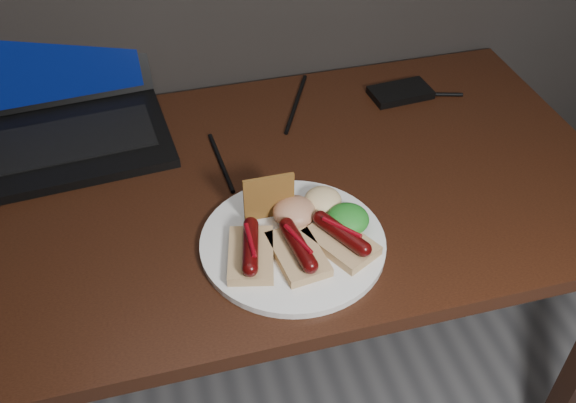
# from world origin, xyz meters

# --- Properties ---
(desk) EXTENTS (1.40, 0.70, 0.75)m
(desk) POSITION_xyz_m (0.00, 1.38, 0.66)
(desk) COLOR #33180C
(desk) RESTS_ON ground
(laptop) EXTENTS (0.40, 0.38, 0.25)m
(laptop) POSITION_xyz_m (-0.28, 1.64, 0.80)
(laptop) COLOR black
(laptop) RESTS_ON desk
(hard_drive) EXTENTS (0.13, 0.08, 0.02)m
(hard_drive) POSITION_xyz_m (0.41, 1.59, 0.76)
(hard_drive) COLOR black
(hard_drive) RESTS_ON desk
(desk_cables) EXTENTS (0.99, 0.35, 0.01)m
(desk_cables) POSITION_xyz_m (0.04, 1.53, 0.75)
(desk_cables) COLOR black
(desk_cables) RESTS_ON desk
(plate) EXTENTS (0.36, 0.36, 0.01)m
(plate) POSITION_xyz_m (0.07, 1.22, 0.76)
(plate) COLOR white
(plate) RESTS_ON desk
(bread_sausage_left) EXTENTS (0.09, 0.13, 0.04)m
(bread_sausage_left) POSITION_xyz_m (-0.01, 1.19, 0.78)
(bread_sausage_left) COLOR #DCC081
(bread_sausage_left) RESTS_ON plate
(bread_sausage_center) EXTENTS (0.08, 0.12, 0.04)m
(bread_sausage_center) POSITION_xyz_m (0.06, 1.18, 0.78)
(bread_sausage_center) COLOR #DCC081
(bread_sausage_center) RESTS_ON plate
(bread_sausage_right) EXTENTS (0.12, 0.13, 0.04)m
(bread_sausage_right) POSITION_xyz_m (0.14, 1.18, 0.78)
(bread_sausage_right) COLOR #DCC081
(bread_sausage_right) RESTS_ON plate
(crispbread) EXTENTS (0.09, 0.01, 0.08)m
(crispbread) POSITION_xyz_m (0.04, 1.28, 0.80)
(crispbread) COLOR #A2682C
(crispbread) RESTS_ON plate
(salad_greens) EXTENTS (0.07, 0.07, 0.04)m
(salad_greens) POSITION_xyz_m (0.16, 1.22, 0.78)
(salad_greens) COLOR #13611C
(salad_greens) RESTS_ON plate
(salsa_mound) EXTENTS (0.07, 0.07, 0.04)m
(salsa_mound) POSITION_xyz_m (0.08, 1.26, 0.78)
(salsa_mound) COLOR maroon
(salsa_mound) RESTS_ON plate
(coleslaw_mound) EXTENTS (0.06, 0.06, 0.04)m
(coleslaw_mound) POSITION_xyz_m (0.14, 1.28, 0.78)
(coleslaw_mound) COLOR beige
(coleslaw_mound) RESTS_ON plate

